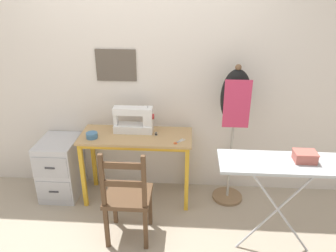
{
  "coord_description": "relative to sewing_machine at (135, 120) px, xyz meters",
  "views": [
    {
      "loc": [
        0.53,
        -2.72,
        2.17
      ],
      "look_at": [
        0.33,
        0.21,
        0.87
      ],
      "focal_mm": 35.0,
      "sensor_mm": 36.0,
      "label": 1
    }
  ],
  "objects": [
    {
      "name": "filing_cabinet",
      "position": [
        -0.83,
        -0.06,
        -0.55
      ],
      "size": [
        0.38,
        0.5,
        0.64
      ],
      "color": "#B7B7BC",
      "rests_on": "ground_plane"
    },
    {
      "name": "thread_spool_near_machine",
      "position": [
        0.22,
        -0.07,
        -0.11
      ],
      "size": [
        0.03,
        0.03,
        0.03
      ],
      "color": "black",
      "rests_on": "sewing_table"
    },
    {
      "name": "scissors",
      "position": [
        0.44,
        -0.22,
        -0.12
      ],
      "size": [
        0.11,
        0.12,
        0.01
      ],
      "color": "silver",
      "rests_on": "sewing_table"
    },
    {
      "name": "fabric_bowl",
      "position": [
        -0.41,
        -0.18,
        -0.09
      ],
      "size": [
        0.11,
        0.11,
        0.06
      ],
      "color": "teal",
      "rests_on": "sewing_table"
    },
    {
      "name": "storage_box",
      "position": [
        1.45,
        -0.75,
        0.06
      ],
      "size": [
        0.17,
        0.13,
        0.08
      ],
      "color": "#AD564C",
      "rests_on": "ironing_board"
    },
    {
      "name": "wall_back",
      "position": [
        0.01,
        0.21,
        0.41
      ],
      "size": [
        10.0,
        0.07,
        2.55
      ],
      "color": "silver",
      "rests_on": "ground_plane"
    },
    {
      "name": "ironing_board",
      "position": [
        1.3,
        -0.77,
        -0.04
      ],
      "size": [
        1.03,
        0.36,
        0.89
      ],
      "color": "#ADB2B7",
      "rests_on": "ground_plane"
    },
    {
      "name": "dress_form",
      "position": [
        0.98,
        -0.04,
        0.18
      ],
      "size": [
        0.32,
        0.32,
        1.47
      ],
      "color": "#846647",
      "rests_on": "ground_plane"
    },
    {
      "name": "wooden_chair",
      "position": [
        0.03,
        -0.71,
        -0.43
      ],
      "size": [
        0.4,
        0.38,
        0.93
      ],
      "color": "#513823",
      "rests_on": "ground_plane"
    },
    {
      "name": "sewing_machine",
      "position": [
        0.0,
        0.0,
        0.0
      ],
      "size": [
        0.41,
        0.15,
        0.29
      ],
      "color": "white",
      "rests_on": "sewing_table"
    },
    {
      "name": "ground_plane",
      "position": [
        0.01,
        -0.31,
        -0.87
      ],
      "size": [
        14.0,
        14.0,
        0.0
      ],
      "primitive_type": "plane",
      "color": "tan"
    },
    {
      "name": "sewing_table",
      "position": [
        0.01,
        -0.09,
        -0.23
      ],
      "size": [
        1.13,
        0.46,
        0.75
      ],
      "color": "tan",
      "rests_on": "ground_plane"
    }
  ]
}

